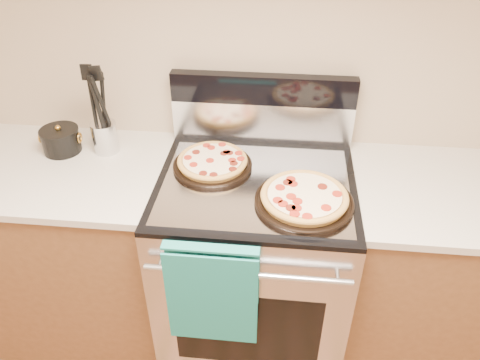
# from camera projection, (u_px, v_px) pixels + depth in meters

# --- Properties ---
(wall_back) EXTENTS (4.00, 0.00, 4.00)m
(wall_back) POSITION_uv_depth(u_px,v_px,m) (265.00, 40.00, 1.83)
(wall_back) COLOR #C3AA8D
(wall_back) RESTS_ON ground
(range_body) EXTENTS (0.76, 0.68, 0.90)m
(range_body) POSITION_uv_depth(u_px,v_px,m) (254.00, 267.00, 2.06)
(range_body) COLOR #B7B7BC
(range_body) RESTS_ON ground
(oven_window) EXTENTS (0.56, 0.01, 0.40)m
(oven_window) POSITION_uv_depth(u_px,v_px,m) (247.00, 331.00, 1.79)
(oven_window) COLOR black
(oven_window) RESTS_ON range_body
(cooktop) EXTENTS (0.76, 0.68, 0.02)m
(cooktop) POSITION_uv_depth(u_px,v_px,m) (256.00, 183.00, 1.80)
(cooktop) COLOR black
(cooktop) RESTS_ON range_body
(backsplash_lower) EXTENTS (0.76, 0.06, 0.18)m
(backsplash_lower) POSITION_uv_depth(u_px,v_px,m) (262.00, 122.00, 1.99)
(backsplash_lower) COLOR silver
(backsplash_lower) RESTS_ON cooktop
(backsplash_upper) EXTENTS (0.76, 0.06, 0.12)m
(backsplash_upper) POSITION_uv_depth(u_px,v_px,m) (263.00, 89.00, 1.90)
(backsplash_upper) COLOR black
(backsplash_upper) RESTS_ON backsplash_lower
(oven_handle) EXTENTS (0.70, 0.03, 0.03)m
(oven_handle) POSITION_uv_depth(u_px,v_px,m) (247.00, 275.00, 1.56)
(oven_handle) COLOR silver
(oven_handle) RESTS_ON range_body
(dish_towel) EXTENTS (0.32, 0.05, 0.42)m
(dish_towel) POSITION_uv_depth(u_px,v_px,m) (212.00, 292.00, 1.62)
(dish_towel) COLOR #1B877D
(dish_towel) RESTS_ON oven_handle
(foil_sheet) EXTENTS (0.70, 0.55, 0.01)m
(foil_sheet) POSITION_uv_depth(u_px,v_px,m) (256.00, 185.00, 1.77)
(foil_sheet) COLOR gray
(foil_sheet) RESTS_ON cooktop
(cabinet_left) EXTENTS (1.00, 0.62, 0.88)m
(cabinet_left) POSITION_uv_depth(u_px,v_px,m) (66.00, 250.00, 2.17)
(cabinet_left) COLOR brown
(cabinet_left) RESTS_ON ground
(countertop_left) EXTENTS (1.02, 0.64, 0.03)m
(countertop_left) POSITION_uv_depth(u_px,v_px,m) (42.00, 169.00, 1.90)
(countertop_left) COLOR beige
(countertop_left) RESTS_ON cabinet_left
(cabinet_right) EXTENTS (1.00, 0.62, 0.88)m
(cabinet_right) POSITION_uv_depth(u_px,v_px,m) (457.00, 279.00, 2.02)
(cabinet_right) COLOR brown
(cabinet_right) RESTS_ON ground
(pepperoni_pizza_back) EXTENTS (0.41, 0.41, 0.04)m
(pepperoni_pizza_back) POSITION_uv_depth(u_px,v_px,m) (212.00, 162.00, 1.85)
(pepperoni_pizza_back) COLOR #BF8A3A
(pepperoni_pizza_back) RESTS_ON foil_sheet
(pepperoni_pizza_front) EXTENTS (0.35, 0.35, 0.05)m
(pepperoni_pizza_front) POSITION_uv_depth(u_px,v_px,m) (304.00, 198.00, 1.65)
(pepperoni_pizza_front) COLOR #BF8A3A
(pepperoni_pizza_front) RESTS_ON foil_sheet
(utensil_crock) EXTENTS (0.13, 0.13, 0.13)m
(utensil_crock) POSITION_uv_depth(u_px,v_px,m) (105.00, 137.00, 1.95)
(utensil_crock) COLOR silver
(utensil_crock) RESTS_ON countertop_left
(saucepan) EXTENTS (0.17, 0.17, 0.09)m
(saucepan) POSITION_uv_depth(u_px,v_px,m) (61.00, 141.00, 1.96)
(saucepan) COLOR black
(saucepan) RESTS_ON countertop_left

